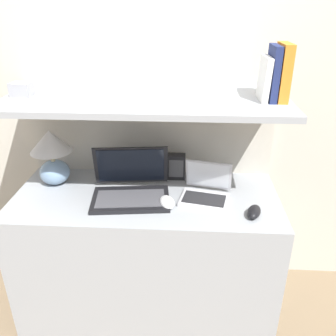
{
  "coord_description": "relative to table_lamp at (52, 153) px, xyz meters",
  "views": [
    {
      "loc": [
        0.2,
        -1.23,
        1.59
      ],
      "look_at": [
        0.11,
        0.28,
        0.86
      ],
      "focal_mm": 38.0,
      "sensor_mm": 36.0,
      "label": 1
    }
  ],
  "objects": [
    {
      "name": "wall_back",
      "position": [
        0.49,
        0.24,
        0.32
      ],
      "size": [
        6.0,
        0.05,
        2.4
      ],
      "color": "beige",
      "rests_on": "ground_plane"
    },
    {
      "name": "desk",
      "position": [
        0.49,
        -0.11,
        -0.52
      ],
      "size": [
        1.31,
        0.56,
        0.7
      ],
      "color": "#999EA3",
      "rests_on": "ground_plane"
    },
    {
      "name": "back_riser",
      "position": [
        0.49,
        0.19,
        -0.3
      ],
      "size": [
        1.31,
        0.04,
        1.15
      ],
      "color": "beige",
      "rests_on": "ground_plane"
    },
    {
      "name": "shelf",
      "position": [
        0.49,
        -0.04,
        0.29
      ],
      "size": [
        1.31,
        0.51,
        0.03
      ],
      "color": "#999EA3",
      "rests_on": "back_riser"
    },
    {
      "name": "table_lamp",
      "position": [
        0.0,
        0.0,
        0.0
      ],
      "size": [
        0.21,
        0.21,
        0.29
      ],
      "color": "#7593B2",
      "rests_on": "desk"
    },
    {
      "name": "laptop_large",
      "position": [
        0.42,
        -0.12,
        -0.12
      ],
      "size": [
        0.4,
        0.32,
        0.23
      ],
      "color": "black",
      "rests_on": "desk"
    },
    {
      "name": "laptop_small",
      "position": [
        0.78,
        -0.12,
        -0.13
      ],
      "size": [
        0.26,
        0.25,
        0.17
      ],
      "color": "silver",
      "rests_on": "desk"
    },
    {
      "name": "computer_mouse",
      "position": [
        0.6,
        -0.2,
        -0.15
      ],
      "size": [
        0.1,
        0.13,
        0.04
      ],
      "color": "white",
      "rests_on": "desk"
    },
    {
      "name": "second_mouse",
      "position": [
        0.99,
        -0.26,
        -0.15
      ],
      "size": [
        0.09,
        0.12,
        0.04
      ],
      "color": "black",
      "rests_on": "desk"
    },
    {
      "name": "router_box",
      "position": [
        0.63,
        0.09,
        -0.1
      ],
      "size": [
        0.1,
        0.06,
        0.14
      ],
      "color": "black",
      "rests_on": "desk"
    },
    {
      "name": "book_orange",
      "position": [
        1.09,
        -0.04,
        0.42
      ],
      "size": [
        0.04,
        0.16,
        0.24
      ],
      "color": "orange",
      "rests_on": "shelf"
    },
    {
      "name": "book_navy",
      "position": [
        1.05,
        -0.04,
        0.42
      ],
      "size": [
        0.03,
        0.16,
        0.23
      ],
      "color": "navy",
      "rests_on": "shelf"
    },
    {
      "name": "book_white",
      "position": [
        1.01,
        -0.04,
        0.4
      ],
      "size": [
        0.03,
        0.17,
        0.19
      ],
      "color": "silver",
      "rests_on": "shelf"
    },
    {
      "name": "shelf_gadget",
      "position": [
        -0.08,
        -0.04,
        0.33
      ],
      "size": [
        0.09,
        0.07,
        0.06
      ],
      "color": "#99999E",
      "rests_on": "shelf"
    }
  ]
}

